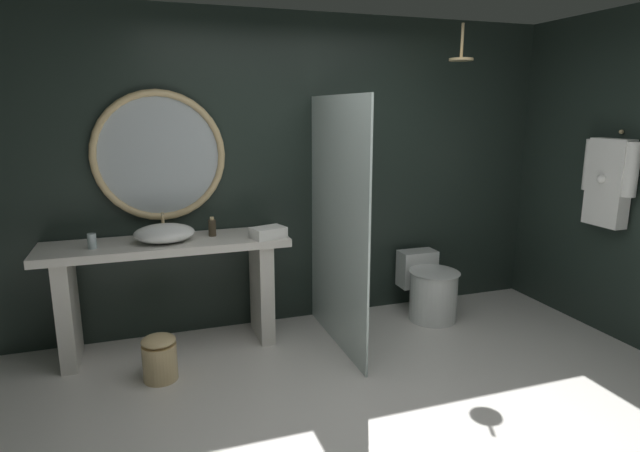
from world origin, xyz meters
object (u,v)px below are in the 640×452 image
rain_shower_head (461,56)px  vessel_sink (164,233)px  toilet (430,289)px  tumbler_cup (92,241)px  waste_bin (160,357)px  hanging_bathrobe (609,179)px  folded_hand_towel (268,233)px  soap_dispenser (212,227)px  round_wall_mirror (159,156)px

rain_shower_head → vessel_sink: bearing=176.9°
toilet → rain_shower_head: bearing=-22.9°
tumbler_cup → waste_bin: size_ratio=0.33×
vessel_sink → rain_shower_head: bearing=-3.1°
hanging_bathrobe → rain_shower_head: bearing=145.5°
tumbler_cup → waste_bin: 0.95m
tumbler_cup → folded_hand_towel: size_ratio=0.43×
soap_dispenser → round_wall_mirror: (-0.35, 0.20, 0.54)m
hanging_bathrobe → toilet: (-1.12, 0.73, -1.03)m
soap_dispenser → waste_bin: size_ratio=0.47×
round_wall_mirror → waste_bin: (-0.11, -0.72, -1.31)m
vessel_sink → folded_hand_towel: size_ratio=1.76×
tumbler_cup → hanging_bathrobe: hanging_bathrobe is taller
tumbler_cup → soap_dispenser: 0.86m
vessel_sink → soap_dispenser: bearing=11.6°
vessel_sink → hanging_bathrobe: hanging_bathrobe is taller
round_wall_mirror → toilet: bearing=-8.7°
tumbler_cup → toilet: tumbler_cup is taller
soap_dispenser → folded_hand_towel: size_ratio=0.60×
tumbler_cup → rain_shower_head: (2.87, -0.10, 1.33)m
toilet → waste_bin: (-2.33, -0.39, -0.10)m
folded_hand_towel → round_wall_mirror: bearing=151.7°
toilet → waste_bin: size_ratio=1.97×
waste_bin → folded_hand_towel: size_ratio=1.29×
soap_dispenser → round_wall_mirror: size_ratio=0.15×
soap_dispenser → folded_hand_towel: 0.45m
toilet → waste_bin: toilet is taller
hanging_bathrobe → tumbler_cup: bearing=168.7°
rain_shower_head → round_wall_mirror: bearing=170.4°
round_wall_mirror → hanging_bathrobe: round_wall_mirror is taller
waste_bin → toilet: bearing=9.4°
round_wall_mirror → rain_shower_head: 2.52m
round_wall_mirror → soap_dispenser: bearing=-29.6°
vessel_sink → round_wall_mirror: (0.01, 0.27, 0.55)m
vessel_sink → soap_dispenser: 0.37m
hanging_bathrobe → folded_hand_towel: size_ratio=3.02×
toilet → soap_dispenser: bearing=175.7°
vessel_sink → folded_hand_towel: (0.76, -0.13, -0.03)m
round_wall_mirror → rain_shower_head: rain_shower_head is taller
waste_bin → hanging_bathrobe: bearing=-5.7°
tumbler_cup → rain_shower_head: size_ratio=0.37×
folded_hand_towel → rain_shower_head: bearing=0.0°
round_wall_mirror → folded_hand_towel: (0.75, -0.40, -0.57)m
waste_bin → folded_hand_towel: folded_hand_towel is taller
vessel_sink → folded_hand_towel: vessel_sink is taller
rain_shower_head → folded_hand_towel: bearing=-180.0°
hanging_bathrobe → waste_bin: (-3.45, 0.35, -1.13)m
waste_bin → folded_hand_towel: bearing=20.6°
round_wall_mirror → rain_shower_head: (2.37, -0.40, 0.77)m
tumbler_cup → hanging_bathrobe: (3.85, -0.77, 0.37)m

